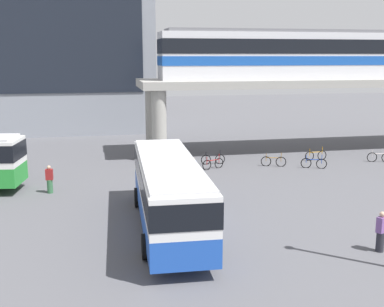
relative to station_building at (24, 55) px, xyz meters
name	(u,v)px	position (x,y,z in m)	size (l,w,h in m)	color
ground_plane	(153,172)	(10.76, -21.52, -7.83)	(120.00, 120.00, 0.00)	#515156
station_building	(24,55)	(0.00, 0.00, 0.00)	(26.15, 11.29, 15.65)	gray
elevated_platform	(311,90)	(24.43, -16.15, -2.83)	(28.02, 5.98, 5.90)	#9E9B93
train	(316,54)	(24.77, -16.15, 0.04)	(25.51, 2.96, 3.84)	silver
bus_main	(168,187)	(10.19, -32.33, -5.84)	(3.07, 11.13, 3.22)	#1E4CB2
bicycle_black	(213,159)	(15.32, -19.90, -7.47)	(1.79, 0.07, 1.04)	black
bicycle_brown	(273,161)	(19.37, -21.43, -7.47)	(1.71, 0.63, 1.04)	black
bicycle_silver	(379,157)	(27.57, -21.64, -7.47)	(1.72, 0.61, 1.04)	black
bicycle_red	(213,164)	(14.96, -21.35, -7.47)	(1.67, 0.75, 1.04)	black
bicycle_orange	(316,155)	(23.23, -20.14, -7.47)	(1.79, 0.19, 1.04)	black
bicycle_blue	(314,163)	(21.92, -22.55, -7.47)	(1.66, 0.78, 1.04)	black
pedestrian_walking_across	(381,233)	(18.13, -36.51, -7.04)	(0.47, 0.41, 1.68)	#26262D
pedestrian_by_bike_rack	(193,172)	(12.77, -25.10, -7.03)	(0.46, 0.36, 1.70)	#724C8C
pedestrian_at_kerb	(50,180)	(4.39, -25.27, -7.07)	(0.42, 0.32, 1.62)	#33663F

